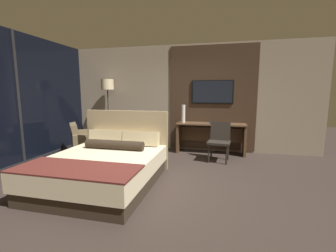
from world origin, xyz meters
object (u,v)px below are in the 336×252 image
Objects in this scene: tv at (212,92)px; floor_lamp at (108,90)px; book at (215,123)px; desk at (211,133)px; armchair_by_window at (89,144)px; desk_chair at (220,138)px; bed at (105,166)px; vase_tall at (183,114)px.

tv is 2.85m from floor_lamp.
book is (0.09, -0.23, -0.77)m from tv.
desk is 3.04m from floor_lamp.
armchair_by_window is at bearing -163.83° from desk.
desk_chair is (0.23, -0.62, 0.00)m from desk.
tv reaches higher than desk_chair.
bed is 8.20× the size of book.
tv reaches higher than armchair_by_window.
desk_chair is (1.89, 1.80, 0.22)m from bed.
tv is at bearing 18.48° from vase_tall.
floor_lamp is (0.13, 0.81, 1.34)m from armchair_by_window.
desk_chair reaches higher than book.
book is (3.06, 0.82, 0.52)m from armchair_by_window.
desk is 0.66m from desk_chair.
vase_tall is at bearing 155.03° from desk_chair.
armchair_by_window is at bearing 129.75° from bed.
desk is 0.29m from book.
floor_lamp reaches higher than desk.
tv is 4.17× the size of book.
vase_tall is (-0.71, -0.04, 0.48)m from desk.
floor_lamp reaches higher than desk_chair.
armchair_by_window is at bearing -160.41° from tv.
bed is 1.72× the size of armchair_by_window.
floor_lamp is at bearing -47.92° from armchair_by_window.
tv is 1.34m from desk_chair.
vase_tall is (-0.94, 0.58, 0.48)m from desk_chair.
floor_lamp reaches higher than tv.
floor_lamp is at bearing -179.80° from book.
floor_lamp is at bearing -175.13° from tv.
armchair_by_window is 2.66× the size of vase_tall.
vase_tall is (2.13, 0.00, -0.61)m from floor_lamp.
book is (0.80, 0.01, -0.21)m from vase_tall.
bed is 2.95m from desk.
tv is (1.67, 2.62, 1.26)m from bed.
vase_tall is (2.26, 0.82, 0.73)m from armchair_by_window.
floor_lamp is (-3.06, 0.58, 1.09)m from desk_chair.
desk is 1.61× the size of tv.
armchair_by_window is at bearing -160.06° from vase_tall.
floor_lamp is (-2.84, -0.05, 1.09)m from desk.
desk_chair is 0.66m from book.
book is (0.09, -0.04, 0.27)m from desk.
desk is 1.06m from tv.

